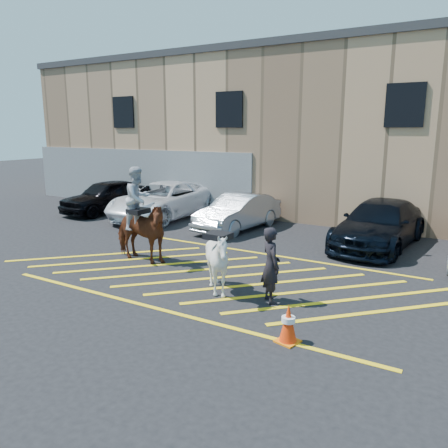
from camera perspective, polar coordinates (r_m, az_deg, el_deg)
The scene contains 11 objects.
ground at distance 11.74m, azimuth 0.78°, elevation -6.55°, with size 90.00×90.00×0.00m, color black.
car_black_suv at distance 20.94m, azimuth -15.07°, elevation 3.54°, with size 1.78×4.43×1.51m, color black.
car_white_pickup at distance 19.09m, azimuth -7.92°, elevation 3.09°, with size 2.58×5.58×1.55m, color white.
car_silver_sedan at distance 16.75m, azimuth 1.87°, elevation 1.58°, with size 1.44×4.12×1.36m, color #999FA7.
car_blue_suv at distance 15.19m, azimuth 19.66°, elevation -0.01°, with size 2.08×5.12×1.49m, color black.
handler at distance 9.73m, azimuth 6.14°, elevation -5.35°, with size 0.62×0.41×1.71m, color black.
warehouse at distance 22.35m, azimuth 16.44°, elevation 11.45°, with size 32.42×10.20×7.30m.
hatching_zone at distance 11.49m, azimuth 0.04°, elevation -6.94°, with size 12.60×5.12×0.01m.
mounted_bay at distance 12.79m, azimuth -11.05°, elevation -0.01°, with size 2.13×1.03×2.77m.
saddled_white at distance 10.13m, azimuth -0.77°, elevation -4.90°, with size 1.33×1.48×1.58m.
traffic_cone at distance 8.15m, azimuth 8.40°, elevation -12.71°, with size 0.46×0.46×0.73m.
Camera 1 is at (5.47, -9.67, 3.80)m, focal length 35.00 mm.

